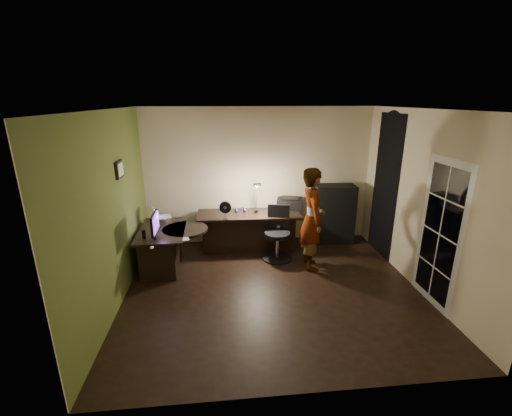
{
  "coord_description": "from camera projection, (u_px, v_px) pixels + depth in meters",
  "views": [
    {
      "loc": [
        -0.74,
        -4.64,
        2.83
      ],
      "look_at": [
        -0.15,
        1.05,
        1.0
      ],
      "focal_mm": 24.0,
      "sensor_mm": 36.0,
      "label": 1
    }
  ],
  "objects": [
    {
      "name": "floor",
      "position": [
        272.0,
        289.0,
        5.34
      ],
      "size": [
        4.5,
        4.0,
        0.01
      ],
      "primitive_type": "cube",
      "color": "black",
      "rests_on": "ground"
    },
    {
      "name": "ceiling",
      "position": [
        276.0,
        109.0,
        4.51
      ],
      "size": [
        4.5,
        4.0,
        0.01
      ],
      "primitive_type": "cube",
      "color": "silver",
      "rests_on": "floor"
    },
    {
      "name": "monitor",
      "position": [
        154.0,
        231.0,
        5.33
      ],
      "size": [
        0.1,
        0.49,
        0.32
      ],
      "primitive_type": "cube",
      "rotation": [
        0.0,
        0.0,
        -0.01
      ],
      "color": "black",
      "rests_on": "desk_left"
    },
    {
      "name": "wall_right",
      "position": [
        422.0,
        202.0,
        5.15
      ],
      "size": [
        0.01,
        4.0,
        2.7
      ],
      "primitive_type": "cube",
      "color": "beige",
      "rests_on": "floor"
    },
    {
      "name": "wall_front",
      "position": [
        308.0,
        274.0,
        3.03
      ],
      "size": [
        4.5,
        0.01,
        2.7
      ],
      "primitive_type": "cube",
      "color": "beige",
      "rests_on": "floor"
    },
    {
      "name": "office_chair",
      "position": [
        277.0,
        234.0,
        6.2
      ],
      "size": [
        0.66,
        0.66,
        0.98
      ],
      "primitive_type": "cube",
      "rotation": [
        0.0,
        0.0,
        -0.23
      ],
      "color": "black",
      "rests_on": "floor"
    },
    {
      "name": "french_door",
      "position": [
        440.0,
        234.0,
        4.72
      ],
      "size": [
        0.02,
        0.92,
        2.1
      ],
      "primitive_type": "cube",
      "color": "white",
      "rests_on": "floor"
    },
    {
      "name": "wall_back",
      "position": [
        259.0,
        177.0,
        6.82
      ],
      "size": [
        4.5,
        0.01,
        2.7
      ],
      "primitive_type": "cube",
      "color": "beige",
      "rests_on": "floor"
    },
    {
      "name": "desk_lamp",
      "position": [
        256.0,
        196.0,
        6.49
      ],
      "size": [
        0.23,
        0.34,
        0.68
      ],
      "primitive_type": "cube",
      "rotation": [
        0.0,
        0.0,
        0.24
      ],
      "color": "black",
      "rests_on": "desk_right"
    },
    {
      "name": "framed_picture",
      "position": [
        119.0,
        169.0,
        4.98
      ],
      "size": [
        0.04,
        0.3,
        0.25
      ],
      "primitive_type": "cube",
      "color": "black",
      "rests_on": "wall_left"
    },
    {
      "name": "wall_left",
      "position": [
        112.0,
        212.0,
        4.7
      ],
      "size": [
        0.01,
        4.0,
        2.7
      ],
      "primitive_type": "cube",
      "color": "beige",
      "rests_on": "floor"
    },
    {
      "name": "desk_fan",
      "position": [
        225.0,
        210.0,
        6.21
      ],
      "size": [
        0.23,
        0.15,
        0.34
      ],
      "primitive_type": "cube",
      "rotation": [
        0.0,
        0.0,
        -0.16
      ],
      "color": "black",
      "rests_on": "desk_right"
    },
    {
      "name": "desk_right",
      "position": [
        249.0,
        231.0,
        6.66
      ],
      "size": [
        1.99,
        0.74,
        0.74
      ],
      "primitive_type": "cube",
      "rotation": [
        0.0,
        0.0,
        -0.03
      ],
      "color": "black",
      "rests_on": "floor"
    },
    {
      "name": "phone",
      "position": [
        181.0,
        231.0,
        5.77
      ],
      "size": [
        0.09,
        0.13,
        0.01
      ],
      "primitive_type": "cube",
      "rotation": [
        0.0,
        0.0,
        -0.26
      ],
      "color": "black",
      "rests_on": "desk_left"
    },
    {
      "name": "mouse",
      "position": [
        152.0,
        248.0,
        5.08
      ],
      "size": [
        0.08,
        0.1,
        0.03
      ],
      "primitive_type": "ellipsoid",
      "rotation": [
        0.0,
        0.0,
        -0.32
      ],
      "color": "silver",
      "rests_on": "desk_left"
    },
    {
      "name": "headphones",
      "position": [
        240.0,
        210.0,
        6.63
      ],
      "size": [
        0.23,
        0.14,
        0.1
      ],
      "primitive_type": "cube",
      "rotation": [
        0.0,
        0.0,
        0.27
      ],
      "color": "navy",
      "rests_on": "desk_right"
    },
    {
      "name": "arched_doorway",
      "position": [
        385.0,
        187.0,
        6.25
      ],
      "size": [
        0.01,
        0.9,
        2.6
      ],
      "primitive_type": "cube",
      "color": "black",
      "rests_on": "floor"
    },
    {
      "name": "laptop_stand",
      "position": [
        163.0,
        220.0,
        6.16
      ],
      "size": [
        0.28,
        0.26,
        0.1
      ],
      "primitive_type": "cube",
      "rotation": [
        0.0,
        0.0,
        -0.34
      ],
      "color": "silver",
      "rests_on": "desk_left"
    },
    {
      "name": "desk_left",
      "position": [
        164.0,
        249.0,
        5.91
      ],
      "size": [
        0.79,
        1.26,
        0.72
      ],
      "primitive_type": "cube",
      "rotation": [
        0.0,
        0.0,
        0.02
      ],
      "color": "black",
      "rests_on": "floor"
    },
    {
      "name": "pen",
      "position": [
        202.0,
        233.0,
        5.68
      ],
      "size": [
        0.09,
        0.11,
        0.01
      ],
      "primitive_type": "cube",
      "rotation": [
        0.0,
        0.0,
        0.69
      ],
      "color": "black",
      "rests_on": "desk_left"
    },
    {
      "name": "cabinet",
      "position": [
        334.0,
        214.0,
        6.96
      ],
      "size": [
        0.82,
        0.45,
        1.19
      ],
      "primitive_type": "cube",
      "rotation": [
        0.0,
        0.0,
        -0.06
      ],
      "color": "black",
      "rests_on": "floor"
    },
    {
      "name": "notepad",
      "position": [
        183.0,
        238.0,
        5.45
      ],
      "size": [
        0.21,
        0.26,
        0.01
      ],
      "primitive_type": "cube",
      "rotation": [
        0.0,
        0.0,
        0.24
      ],
      "color": "silver",
      "rests_on": "desk_left"
    },
    {
      "name": "printer",
      "position": [
        290.0,
        203.0,
        6.85
      ],
      "size": [
        0.58,
        0.5,
        0.22
      ],
      "primitive_type": "cube",
      "rotation": [
        0.0,
        0.0,
        -0.25
      ],
      "color": "black",
      "rests_on": "desk_right"
    },
    {
      "name": "speaker",
      "position": [
        144.0,
        235.0,
        5.4
      ],
      "size": [
        0.07,
        0.07,
        0.16
      ],
      "primitive_type": "cylinder",
      "rotation": [
        0.0,
        0.0,
        -0.13
      ],
      "color": "black",
      "rests_on": "desk_left"
    },
    {
      "name": "green_wall_overlay",
      "position": [
        113.0,
        212.0,
        4.7
      ],
      "size": [
        0.0,
        4.0,
        2.7
      ],
      "primitive_type": "cube",
      "color": "#516127",
      "rests_on": "floor"
    },
    {
      "name": "laptop",
      "position": [
        162.0,
        212.0,
        6.12
      ],
      "size": [
        0.37,
        0.36,
        0.21
      ],
      "primitive_type": "cube",
      "rotation": [
        0.0,
        0.0,
        0.32
      ],
      "color": "silver",
      "rests_on": "laptop_stand"
    },
    {
      "name": "person",
      "position": [
        312.0,
        219.0,
        5.8
      ],
      "size": [
        0.44,
        0.64,
        1.77
      ],
      "primitive_type": "imported",
      "rotation": [
        0.0,
        0.0,
        1.55
      ],
      "color": "#D8A88C",
      "rests_on": "floor"
    }
  ]
}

